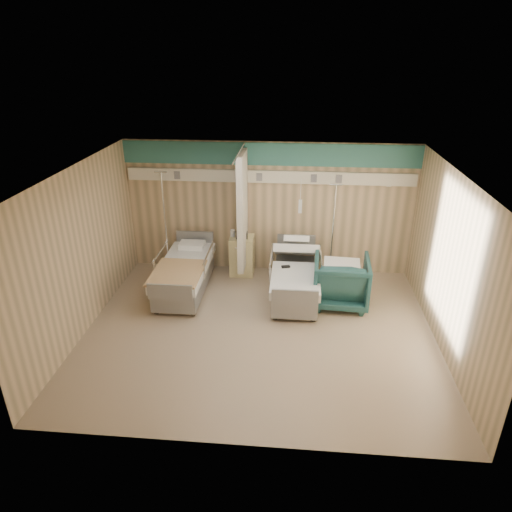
# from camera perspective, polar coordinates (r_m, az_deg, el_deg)

# --- Properties ---
(ground) EXTENTS (6.00, 5.00, 0.00)m
(ground) POSITION_cam_1_polar(r_m,az_deg,el_deg) (8.05, 0.38, -9.40)
(ground) COLOR gray
(ground) RESTS_ON ground
(room_walls) EXTENTS (6.04, 5.04, 2.82)m
(room_walls) POSITION_cam_1_polar(r_m,az_deg,el_deg) (7.40, 0.35, 3.75)
(room_walls) COLOR tan
(room_walls) RESTS_ON ground
(bed_right) EXTENTS (1.00, 2.16, 0.63)m
(bed_right) POSITION_cam_1_polar(r_m,az_deg,el_deg) (8.98, 4.90, -3.23)
(bed_right) COLOR silver
(bed_right) RESTS_ON ground
(bed_left) EXTENTS (1.00, 2.16, 0.63)m
(bed_left) POSITION_cam_1_polar(r_m,az_deg,el_deg) (9.23, -8.89, -2.63)
(bed_left) COLOR silver
(bed_left) RESTS_ON ground
(bedside_cabinet) EXTENTS (0.50, 0.48, 0.85)m
(bedside_cabinet) POSITION_cam_1_polar(r_m,az_deg,el_deg) (9.80, -1.76, 0.08)
(bedside_cabinet) COLOR #D6C685
(bedside_cabinet) RESTS_ON ground
(visitor_armchair) EXTENTS (1.07, 1.10, 0.95)m
(visitor_armchair) POSITION_cam_1_polar(r_m,az_deg,el_deg) (8.78, 10.54, -3.09)
(visitor_armchair) COLOR #1C4547
(visitor_armchair) RESTS_ON ground
(waffle_blanket) EXTENTS (0.71, 0.64, 0.07)m
(waffle_blanket) POSITION_cam_1_polar(r_m,az_deg,el_deg) (8.55, 10.78, -0.07)
(waffle_blanket) COLOR silver
(waffle_blanket) RESTS_ON visitor_armchair
(iv_stand_right) EXTENTS (0.37, 0.37, 2.09)m
(iv_stand_right) POSITION_cam_1_polar(r_m,az_deg,el_deg) (9.65, 9.28, -0.64)
(iv_stand_right) COLOR silver
(iv_stand_right) RESTS_ON ground
(iv_stand_left) EXTENTS (0.40, 0.40, 2.22)m
(iv_stand_left) POSITION_cam_1_polar(r_m,az_deg,el_deg) (10.14, -10.99, 0.68)
(iv_stand_left) COLOR silver
(iv_stand_left) RESTS_ON ground
(call_remote) EXTENTS (0.17, 0.11, 0.04)m
(call_remote) POSITION_cam_1_polar(r_m,az_deg,el_deg) (8.81, 3.73, -1.34)
(call_remote) COLOR black
(call_remote) RESTS_ON bed_right
(tan_blanket) EXTENTS (0.94, 1.17, 0.04)m
(tan_blanket) POSITION_cam_1_polar(r_m,az_deg,el_deg) (8.69, -9.82, -2.07)
(tan_blanket) COLOR tan
(tan_blanket) RESTS_ON bed_left
(toiletry_bag) EXTENTS (0.26, 0.18, 0.13)m
(toiletry_bag) POSITION_cam_1_polar(r_m,az_deg,el_deg) (9.56, -1.80, 2.62)
(toiletry_bag) COLOR black
(toiletry_bag) RESTS_ON bedside_cabinet
(white_cup) EXTENTS (0.11, 0.11, 0.14)m
(white_cup) POSITION_cam_1_polar(r_m,az_deg,el_deg) (9.65, -2.92, 2.87)
(white_cup) COLOR white
(white_cup) RESTS_ON bedside_cabinet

